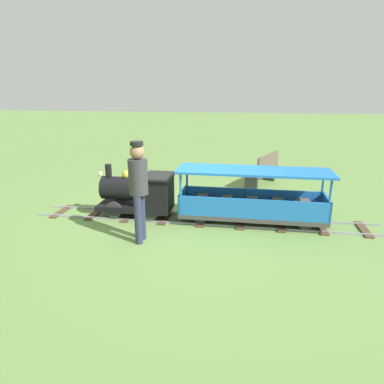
% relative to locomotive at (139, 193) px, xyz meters
% --- Properties ---
extents(ground_plane, '(60.00, 60.00, 0.00)m').
position_rel_locomotive_xyz_m(ground_plane, '(0.00, -0.99, -0.48)').
color(ground_plane, '#608442').
extents(track, '(0.73, 6.40, 0.04)m').
position_rel_locomotive_xyz_m(track, '(0.00, -1.21, -0.47)').
color(track, gray).
rests_on(track, ground_plane).
extents(locomotive, '(0.69, 1.45, 0.98)m').
position_rel_locomotive_xyz_m(locomotive, '(0.00, 0.00, 0.00)').
color(locomotive, black).
rests_on(locomotive, ground_plane).
extents(passenger_car, '(0.79, 2.70, 0.97)m').
position_rel_locomotive_xyz_m(passenger_car, '(0.00, -2.11, -0.06)').
color(passenger_car, '#3F3F3F').
rests_on(passenger_car, ground_plane).
extents(conductor_person, '(0.30, 0.30, 1.62)m').
position_rel_locomotive_xyz_m(conductor_person, '(-1.05, -0.34, 0.47)').
color(conductor_person, '#282D47').
rests_on(conductor_person, ground_plane).
extents(park_bench, '(1.35, 0.89, 0.82)m').
position_rel_locomotive_xyz_m(park_bench, '(2.68, -2.38, -0.07)').
color(park_bench, brown).
rests_on(park_bench, ground_plane).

